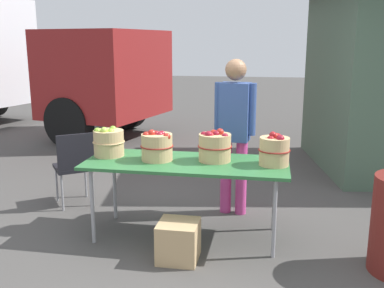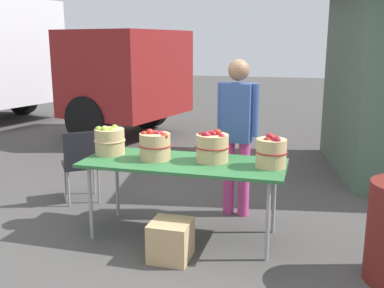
{
  "view_description": "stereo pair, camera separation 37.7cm",
  "coord_description": "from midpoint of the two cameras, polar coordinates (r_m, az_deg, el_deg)",
  "views": [
    {
      "loc": [
        0.77,
        -3.97,
        1.85
      ],
      "look_at": [
        0.0,
        0.3,
        0.85
      ],
      "focal_mm": 41.75,
      "sensor_mm": 36.0,
      "label": 1
    },
    {
      "loc": [
        1.14,
        -3.88,
        1.85
      ],
      "look_at": [
        0.0,
        0.3,
        0.85
      ],
      "focal_mm": 41.75,
      "sensor_mm": 36.0,
      "label": 2
    }
  ],
  "objects": [
    {
      "name": "market_table",
      "position": [
        4.2,
        -3.3,
        -2.86
      ],
      "size": [
        1.9,
        0.76,
        0.75
      ],
      "color": "#2D6B38",
      "rests_on": "ground"
    },
    {
      "name": "vendor_adult",
      "position": [
        4.72,
        3.21,
        2.43
      ],
      "size": [
        0.44,
        0.26,
        1.68
      ],
      "rotation": [
        0.0,
        0.0,
        3.02
      ],
      "color": "#CC3F8C",
      "rests_on": "ground"
    },
    {
      "name": "apple_basket_red_1",
      "position": [
        4.17,
        0.35,
        -0.32
      ],
      "size": [
        0.32,
        0.32,
        0.31
      ],
      "color": "tan",
      "rests_on": "market_table"
    },
    {
      "name": "apple_basket_red_2",
      "position": [
        4.06,
        7.89,
        -0.77
      ],
      "size": [
        0.29,
        0.29,
        0.31
      ],
      "color": "tan",
      "rests_on": "market_table"
    },
    {
      "name": "apple_basket_red_0",
      "position": [
        4.22,
        -7.07,
        -0.27
      ],
      "size": [
        0.31,
        0.31,
        0.3
      ],
      "color": "tan",
      "rests_on": "market_table"
    },
    {
      "name": "folding_chair",
      "position": [
        5.26,
        -16.82,
        -2.35
      ],
      "size": [
        0.56,
        0.56,
        0.86
      ],
      "rotation": [
        0.0,
        0.0,
        3.78
      ],
      "color": "black",
      "rests_on": "ground"
    },
    {
      "name": "produce_crate",
      "position": [
        3.94,
        -4.55,
        -12.29
      ],
      "size": [
        0.34,
        0.34,
        0.34
      ],
      "primitive_type": "cube",
      "color": "tan",
      "rests_on": "ground"
    },
    {
      "name": "apple_basket_green_0",
      "position": [
        4.47,
        -12.99,
        0.21
      ],
      "size": [
        0.31,
        0.31,
        0.3
      ],
      "color": "tan",
      "rests_on": "market_table"
    },
    {
      "name": "ground_plane",
      "position": [
        4.44,
        -3.18,
        -11.64
      ],
      "size": [
        40.0,
        40.0,
        0.0
      ],
      "primitive_type": "plane",
      "color": "#474442"
    }
  ]
}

